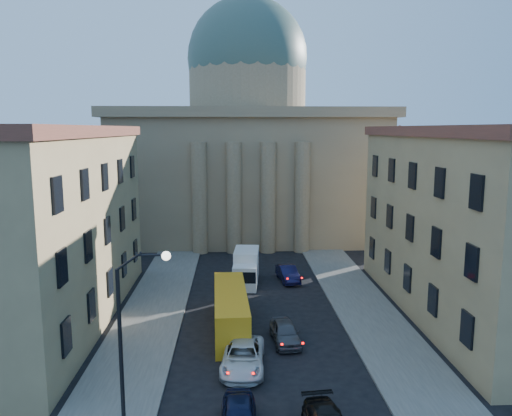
{
  "coord_description": "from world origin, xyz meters",
  "views": [
    {
      "loc": [
        -2.03,
        -14.81,
        14.46
      ],
      "look_at": [
        -0.44,
        20.27,
        8.89
      ],
      "focal_mm": 35.0,
      "sensor_mm": 36.0,
      "label": 1
    }
  ],
  "objects": [
    {
      "name": "street_lamp",
      "position": [
        -6.97,
        8.0,
        5.29
      ],
      "size": [
        2.62,
        0.44,
        8.83
      ],
      "color": "black",
      "rests_on": "ground"
    },
    {
      "name": "building_left",
      "position": [
        -17.0,
        22.0,
        7.42
      ],
      "size": [
        11.6,
        26.6,
        14.7
      ],
      "color": "tan",
      "rests_on": "ground"
    },
    {
      "name": "church",
      "position": [
        0.0,
        55.47,
        11.88
      ],
      "size": [
        68.02,
        28.76,
        36.6
      ],
      "color": "#7C674C",
      "rests_on": "ground"
    },
    {
      "name": "car_right_far",
      "position": [
        1.42,
        17.37,
        0.73
      ],
      "size": [
        2.07,
        4.43,
        1.47
      ],
      "primitive_type": "imported",
      "rotation": [
        0.0,
        0.0,
        0.08
      ],
      "color": "#46474B",
      "rests_on": "ground"
    },
    {
      "name": "city_bus",
      "position": [
        -2.3,
        19.78,
        1.53
      ],
      "size": [
        2.71,
        10.16,
        2.84
      ],
      "rotation": [
        0.0,
        0.0,
        0.04
      ],
      "color": "orange",
      "rests_on": "ground"
    },
    {
      "name": "car_right_distant",
      "position": [
        3.13,
        31.26,
        0.73
      ],
      "size": [
        2.13,
        4.62,
        1.47
      ],
      "primitive_type": "imported",
      "rotation": [
        0.0,
        0.0,
        0.13
      ],
      "color": "black",
      "rests_on": "ground"
    },
    {
      "name": "car_left_mid",
      "position": [
        -1.53,
        13.71,
        0.77
      ],
      "size": [
        2.92,
        5.68,
        1.53
      ],
      "primitive_type": "imported",
      "rotation": [
        0.0,
        0.0,
        -0.07
      ],
      "color": "silver",
      "rests_on": "ground"
    },
    {
      "name": "sidewalk_right",
      "position": [
        8.5,
        18.0,
        0.07
      ],
      "size": [
        5.0,
        60.0,
        0.15
      ],
      "primitive_type": "cube",
      "color": "#56544F",
      "rests_on": "ground"
    },
    {
      "name": "building_right",
      "position": [
        17.0,
        22.0,
        7.42
      ],
      "size": [
        11.6,
        26.6,
        14.7
      ],
      "color": "tan",
      "rests_on": "ground"
    },
    {
      "name": "sidewalk_left",
      "position": [
        -8.5,
        18.0,
        0.07
      ],
      "size": [
        5.0,
        60.0,
        0.15
      ],
      "primitive_type": "cube",
      "color": "#56544F",
      "rests_on": "ground"
    },
    {
      "name": "box_truck",
      "position": [
        -0.91,
        30.72,
        1.47
      ],
      "size": [
        2.66,
        5.8,
        3.09
      ],
      "rotation": [
        0.0,
        0.0,
        -0.08
      ],
      "color": "silver",
      "rests_on": "ground"
    }
  ]
}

